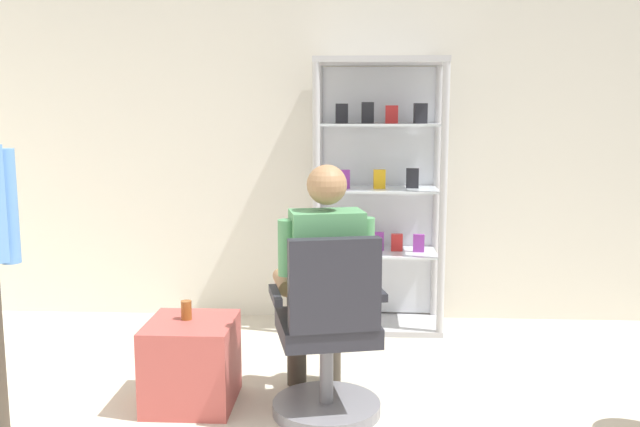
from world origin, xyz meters
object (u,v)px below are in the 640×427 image
at_px(office_chair, 329,343).
at_px(tea_glass, 186,310).
at_px(storage_crate, 192,363).
at_px(seated_shopkeeper, 323,274).
at_px(display_cabinet_main, 378,193).

xyz_separation_m(office_chair, tea_glass, (-0.76, 0.17, 0.11)).
bearing_deg(storage_crate, seated_shopkeeper, 1.95).
height_order(seated_shopkeeper, tea_glass, seated_shopkeeper).
bearing_deg(storage_crate, display_cabinet_main, 54.16).
relative_size(display_cabinet_main, seated_shopkeeper, 1.47).
distance_m(display_cabinet_main, tea_glass, 1.80).
bearing_deg(tea_glass, storage_crate, -50.09).
distance_m(display_cabinet_main, seated_shopkeeper, 1.45).
distance_m(office_chair, tea_glass, 0.79).
height_order(display_cabinet_main, office_chair, display_cabinet_main).
relative_size(office_chair, seated_shopkeeper, 0.74).
bearing_deg(display_cabinet_main, tea_glass, -127.25).
relative_size(office_chair, storage_crate, 2.01).
relative_size(display_cabinet_main, office_chair, 1.98).
height_order(office_chair, seated_shopkeeper, seated_shopkeeper).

